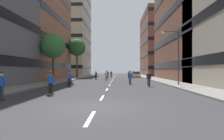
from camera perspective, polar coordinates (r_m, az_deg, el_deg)
ground_plane at (r=35.67m, az=0.28°, el=-3.06°), size 161.30×161.30×0.00m
sidewalk_left at (r=40.21m, az=-12.05°, el=-2.62°), size 3.24×73.93×0.14m
sidewalk_right at (r=39.74m, az=13.06°, el=-2.65°), size 3.24×73.93×0.14m
lane_markings at (r=36.79m, az=0.33°, el=-2.96°), size 0.16×62.20×0.01m
building_left_far at (r=68.11m, az=-13.98°, el=13.27°), size 13.90×17.60×34.96m
building_right_mid at (r=38.23m, az=27.90°, el=15.07°), size 13.90×22.65×23.49m
building_right_far at (r=66.40m, az=16.21°, el=8.17°), size 13.90×19.88×22.55m
parked_car_near at (r=46.37m, az=7.95°, el=-1.50°), size 1.82×4.40×1.52m
street_tree_near at (r=42.32m, az=-11.43°, el=7.23°), size 4.09×4.09×9.18m
street_tree_mid at (r=27.78m, az=-18.74°, el=7.39°), size 3.66×3.66×7.19m
streetlamp_right at (r=22.41m, az=20.08°, el=5.77°), size 2.13×0.30×6.50m
skater_0 at (r=32.41m, az=-1.95°, el=-1.61°), size 0.57×0.92×1.78m
skater_1 at (r=38.03m, az=5.63°, el=-1.39°), size 0.53×0.90×1.78m
skater_2 at (r=12.64m, az=-32.51°, el=-4.03°), size 0.57×0.92×1.78m
skater_3 at (r=13.95m, az=-19.44°, el=-3.67°), size 0.57×0.92×1.78m
skater_4 at (r=20.29m, az=11.98°, el=-2.54°), size 0.56×0.92×1.78m
skater_5 at (r=20.15m, az=-13.91°, el=-2.47°), size 0.56×0.92×1.78m
skater_6 at (r=23.20m, az=5.93°, el=-2.23°), size 0.53×0.90×1.78m
skater_7 at (r=40.07m, az=6.75°, el=-1.32°), size 0.57×0.92×1.78m
skater_8 at (r=44.27m, az=-0.29°, el=-1.20°), size 0.57×0.92×1.78m
skater_9 at (r=38.97m, az=-1.44°, el=-1.31°), size 0.57×0.92×1.78m
skater_10 at (r=35.10m, az=-5.32°, el=-1.45°), size 0.56×0.92×1.78m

